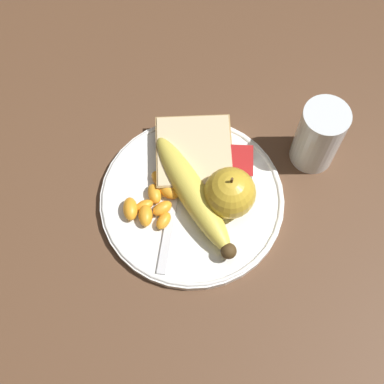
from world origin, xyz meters
name	(u,v)px	position (x,y,z in m)	size (l,w,h in m)	color
ground_plane	(192,201)	(0.00, 0.00, 0.00)	(3.00, 3.00, 0.00)	brown
plate	(192,199)	(0.00, 0.00, 0.01)	(0.26, 0.26, 0.01)	white
juice_glass	(318,137)	(-0.08, 0.17, 0.05)	(0.06, 0.06, 0.11)	silver
apple	(230,193)	(0.01, 0.05, 0.05)	(0.07, 0.07, 0.08)	gold
banana	(195,197)	(0.01, 0.00, 0.03)	(0.19, 0.14, 0.04)	#E0CC4C
bread_slice	(196,153)	(-0.07, 0.00, 0.02)	(0.13, 0.12, 0.02)	#AB8751
fork	(174,196)	(0.00, -0.03, 0.01)	(0.19, 0.04, 0.00)	silver
jam_packet	(239,163)	(-0.05, 0.06, 0.02)	(0.05, 0.04, 0.02)	white
orange_segment_0	(159,179)	(-0.02, -0.05, 0.02)	(0.03, 0.03, 0.02)	orange
orange_segment_1	(146,215)	(0.03, -0.06, 0.02)	(0.03, 0.02, 0.02)	orange
orange_segment_2	(162,208)	(0.02, -0.04, 0.02)	(0.03, 0.03, 0.02)	orange
orange_segment_3	(168,190)	(-0.01, -0.03, 0.02)	(0.04, 0.04, 0.02)	orange
orange_segment_4	(155,191)	(0.00, -0.05, 0.02)	(0.03, 0.03, 0.02)	orange
orange_segment_5	(145,205)	(0.02, -0.07, 0.02)	(0.02, 0.03, 0.01)	orange
orange_segment_6	(164,221)	(0.04, -0.04, 0.02)	(0.03, 0.03, 0.02)	orange
orange_segment_7	(130,209)	(0.03, -0.08, 0.02)	(0.04, 0.03, 0.02)	orange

